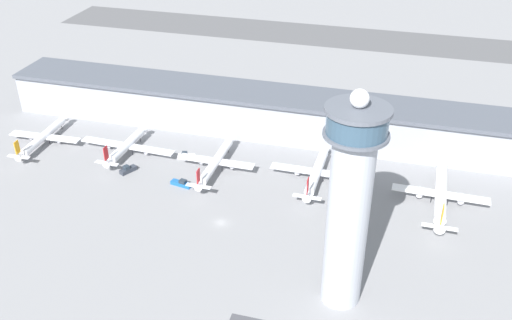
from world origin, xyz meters
The scene contains 13 objects.
ground_plane centered at (0.00, 0.00, 0.00)m, with size 1000.00×1000.00×0.00m, color gray.
terminal_building centered at (0.00, 70.00, 9.78)m, with size 241.75×25.00×19.36m.
runway_strip centered at (0.00, 211.15, 0.00)m, with size 362.62×44.00×0.01m, color #515154.
control_tower centered at (45.17, -24.58, 33.67)m, with size 16.64×16.64×66.24m.
airplane_gate_alpha centered at (-91.75, 33.44, 3.68)m, with size 32.42×38.35×10.96m.
airplane_gate_bravo centered at (-53.28, 35.19, 3.96)m, with size 42.13×32.83×11.57m.
airplane_gate_charlie centered at (-12.76, 32.37, 4.40)m, with size 30.87×39.94×11.73m.
airplane_gate_delta centered at (27.19, 35.74, 4.04)m, with size 36.74×38.31×12.00m.
airplane_gate_echo centered at (73.38, 32.22, 4.37)m, with size 34.82×43.84×13.26m.
service_truck_catering centered at (43.64, 9.07, 0.93)m, with size 4.52×7.60×2.68m.
service_truck_fuel centered at (-28.19, 38.77, 0.95)m, with size 7.34×3.93×2.73m.
service_truck_baggage centered at (-22.18, 18.63, 0.91)m, with size 8.76×4.02×2.63m.
service_truck_water centered at (-46.49, 22.17, 1.08)m, with size 5.49×7.32×3.09m.
Camera 1 is at (54.41, -150.71, 120.46)m, focal length 40.00 mm.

